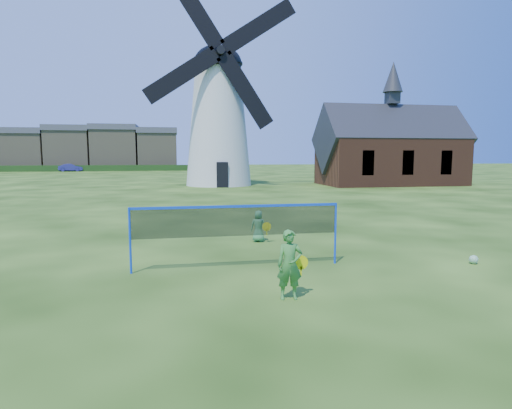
{
  "coord_description": "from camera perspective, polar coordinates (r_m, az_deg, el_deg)",
  "views": [
    {
      "loc": [
        -1.82,
        -10.02,
        2.75
      ],
      "look_at": [
        0.2,
        0.5,
        1.5
      ],
      "focal_mm": 30.06,
      "sensor_mm": 36.0,
      "label": 1
    }
  ],
  "objects": [
    {
      "name": "ground",
      "position": [
        10.55,
        -0.56,
        -8.45
      ],
      "size": [
        220.0,
        220.0,
        0.0
      ],
      "primitive_type": "plane",
      "color": "black",
      "rests_on": "ground"
    },
    {
      "name": "windmill",
      "position": [
        39.05,
        -5.04,
        11.62
      ],
      "size": [
        12.82,
        5.85,
        17.7
      ],
      "color": "silver",
      "rests_on": "ground"
    },
    {
      "name": "chapel",
      "position": [
        41.44,
        17.47,
        6.84
      ],
      "size": [
        13.08,
        6.34,
        11.06
      ],
      "color": "brown",
      "rests_on": "ground"
    },
    {
      "name": "badminton_net",
      "position": [
        10.31,
        -2.51,
        -2.34
      ],
      "size": [
        5.05,
        0.05,
        1.55
      ],
      "color": "blue",
      "rests_on": "ground"
    },
    {
      "name": "player_girl",
      "position": [
        8.24,
        4.51,
        -8.0
      ],
      "size": [
        0.68,
        0.38,
        1.34
      ],
      "rotation": [
        0.0,
        0.0,
        -0.11
      ],
      "color": "#3C8435",
      "rests_on": "ground"
    },
    {
      "name": "player_boy",
      "position": [
        13.58,
        0.34,
        -2.89
      ],
      "size": [
        0.64,
        0.45,
        1.0
      ],
      "rotation": [
        0.0,
        0.0,
        2.87
      ],
      "color": "#4D9F58",
      "rests_on": "ground"
    },
    {
      "name": "play_ball",
      "position": [
        12.23,
        26.98,
        -6.55
      ],
      "size": [
        0.22,
        0.22,
        0.22
      ],
      "primitive_type": "sphere",
      "color": "green",
      "rests_on": "ground"
    },
    {
      "name": "terraced_houses",
      "position": [
        85.63,
        -27.73,
        6.62
      ],
      "size": [
        51.06,
        8.4,
        8.07
      ],
      "color": "gray",
      "rests_on": "ground"
    },
    {
      "name": "hedge",
      "position": [
        78.69,
        -25.8,
        4.35
      ],
      "size": [
        62.0,
        0.8,
        1.0
      ],
      "primitive_type": "cube",
      "color": "#193814",
      "rests_on": "ground"
    },
    {
      "name": "car_right",
      "position": [
        77.67,
        -23.42,
        4.53
      ],
      "size": [
        3.82,
        1.51,
        1.24
      ],
      "primitive_type": "imported",
      "rotation": [
        0.0,
        0.0,
        1.62
      ],
      "color": "navy",
      "rests_on": "ground"
    }
  ]
}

